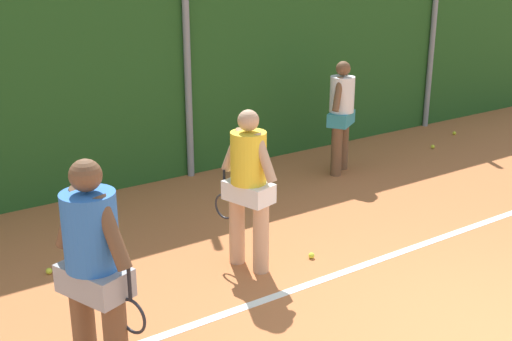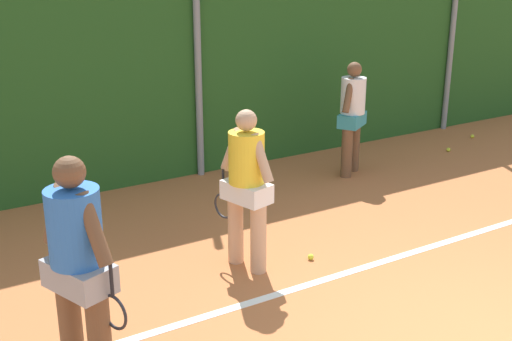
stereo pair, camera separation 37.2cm
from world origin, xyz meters
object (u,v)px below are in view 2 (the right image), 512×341
tennis_ball_7 (448,150)px  tennis_ball_8 (472,136)px  player_foreground_near (78,261)px  player_backcourt_far (352,112)px  tennis_ball_6 (50,266)px  player_midcourt (246,182)px  tennis_ball_3 (311,257)px

tennis_ball_7 → tennis_ball_8: size_ratio=1.00×
player_foreground_near → player_backcourt_far: 5.68m
tennis_ball_6 → tennis_ball_8: same height
player_backcourt_far → tennis_ball_8: 3.26m
player_midcourt → tennis_ball_8: bearing=-85.0°
tennis_ball_8 → player_foreground_near: bearing=-158.0°
player_foreground_near → tennis_ball_6: (0.23, 2.07, -1.00)m
player_foreground_near → tennis_ball_6: size_ratio=28.04×
player_foreground_near → tennis_ball_3: size_ratio=28.04×
player_midcourt → tennis_ball_6: (-1.82, 1.03, -0.93)m
player_midcourt → player_backcourt_far: (2.86, 1.82, -0.01)m
tennis_ball_6 → player_backcourt_far: bearing=9.5°
tennis_ball_3 → tennis_ball_8: 5.82m
player_foreground_near → tennis_ball_3: (2.72, 0.81, -1.00)m
player_midcourt → tennis_ball_3: (0.67, -0.23, -0.93)m
player_midcourt → tennis_ball_6: bearing=45.2°
player_foreground_near → player_backcourt_far: bearing=100.2°
tennis_ball_3 → tennis_ball_6: (-2.49, 1.26, 0.00)m
tennis_ball_7 → tennis_ball_8: (0.98, 0.36, 0.00)m
player_foreground_near → tennis_ball_6: player_foreground_near is taller
player_foreground_near → tennis_ball_7: (7.03, 2.88, -1.00)m
tennis_ball_8 → tennis_ball_3: bearing=-155.4°
tennis_ball_3 → tennis_ball_7: same height
player_backcourt_far → tennis_ball_6: size_ratio=25.49×
player_foreground_near → tennis_ball_8: bearing=92.0°
player_foreground_near → tennis_ball_8: player_foreground_near is taller
tennis_ball_8 → tennis_ball_6: bearing=-171.5°
player_midcourt → tennis_ball_8: player_midcourt is taller
tennis_ball_6 → tennis_ball_8: 7.87m
player_midcourt → tennis_ball_8: 6.42m
player_backcourt_far → tennis_ball_3: player_backcourt_far is taller
player_midcourt → tennis_ball_3: player_midcourt is taller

